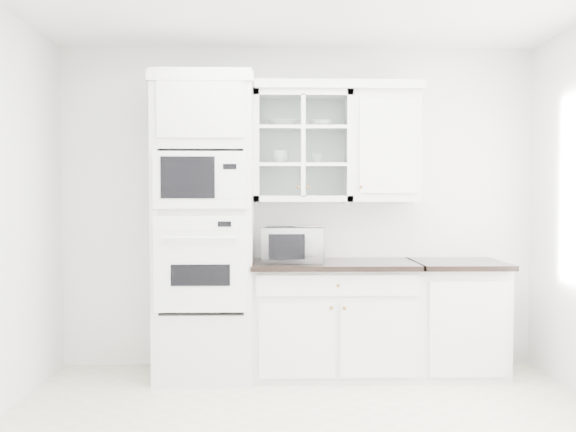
{
  "coord_description": "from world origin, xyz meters",
  "views": [
    {
      "loc": [
        -0.2,
        -3.44,
        1.46
      ],
      "look_at": [
        -0.1,
        1.05,
        1.3
      ],
      "focal_mm": 38.0,
      "sensor_mm": 36.0,
      "label": 1
    }
  ],
  "objects": [
    {
      "name": "oven_column",
      "position": [
        -0.75,
        1.42,
        1.2
      ],
      "size": [
        0.76,
        0.68,
        2.4
      ],
      "color": "silver",
      "rests_on": "ground"
    },
    {
      "name": "upper_cabinet_glass",
      "position": [
        0.03,
        1.58,
        1.85
      ],
      "size": [
        0.8,
        0.33,
        0.9
      ],
      "color": "silver",
      "rests_on": "room_shell"
    },
    {
      "name": "crown_molding",
      "position": [
        -0.07,
        1.56,
        2.33
      ],
      "size": [
        2.14,
        0.38,
        0.07
      ],
      "primitive_type": "cube",
      "color": "white",
      "rests_on": "room_shell"
    },
    {
      "name": "bowl_b",
      "position": [
        0.18,
        1.58,
        2.04
      ],
      "size": [
        0.23,
        0.23,
        0.06
      ],
      "primitive_type": "imported",
      "rotation": [
        0.0,
        0.0,
        -0.28
      ],
      "color": "white",
      "rests_on": "upper_cabinet_glass"
    },
    {
      "name": "cup_b",
      "position": [
        0.15,
        1.57,
        1.75
      ],
      "size": [
        0.09,
        0.09,
        0.08
      ],
      "primitive_type": "imported",
      "rotation": [
        0.0,
        0.0,
        0.0
      ],
      "color": "white",
      "rests_on": "upper_cabinet_glass"
    },
    {
      "name": "upper_cabinet_solid",
      "position": [
        0.71,
        1.58,
        1.85
      ],
      "size": [
        0.55,
        0.33,
        0.9
      ],
      "primitive_type": "cube",
      "color": "silver",
      "rests_on": "room_shell"
    },
    {
      "name": "cup_a",
      "position": [
        -0.15,
        1.57,
        1.76
      ],
      "size": [
        0.15,
        0.15,
        0.11
      ],
      "primitive_type": "imported",
      "rotation": [
        0.0,
        0.0,
        0.13
      ],
      "color": "white",
      "rests_on": "upper_cabinet_glass"
    },
    {
      "name": "bowl_a",
      "position": [
        -0.13,
        1.59,
        2.04
      ],
      "size": [
        0.28,
        0.28,
        0.06
      ],
      "primitive_type": "imported",
      "rotation": [
        0.0,
        0.0,
        0.18
      ],
      "color": "white",
      "rests_on": "upper_cabinet_glass"
    },
    {
      "name": "room_shell",
      "position": [
        0.0,
        0.43,
        1.78
      ],
      "size": [
        4.0,
        3.5,
        2.7
      ],
      "color": "white",
      "rests_on": "ground"
    },
    {
      "name": "countertop_microwave",
      "position": [
        -0.04,
        1.43,
        1.06
      ],
      "size": [
        0.53,
        0.46,
        0.28
      ],
      "primitive_type": "imported",
      "rotation": [
        0.0,
        0.0,
        3.01
      ],
      "color": "white",
      "rests_on": "base_cabinet_run"
    },
    {
      "name": "base_cabinet_run",
      "position": [
        0.28,
        1.45,
        0.46
      ],
      "size": [
        1.32,
        0.67,
        0.92
      ],
      "color": "silver",
      "rests_on": "ground"
    },
    {
      "name": "extra_base_cabinet",
      "position": [
        1.28,
        1.45,
        0.46
      ],
      "size": [
        0.72,
        0.67,
        0.92
      ],
      "color": "silver",
      "rests_on": "ground"
    }
  ]
}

